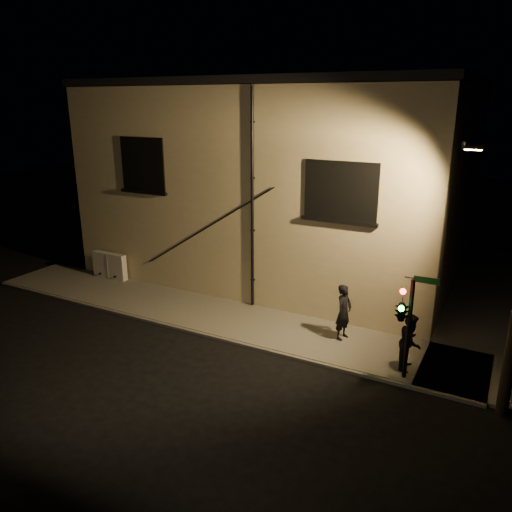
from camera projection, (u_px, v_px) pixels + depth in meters
The scene contains 7 objects.
ground at pixel (258, 349), 16.64m from camera, with size 90.00×90.00×0.00m, color black.
sidewalk at pixel (337, 308), 19.77m from camera, with size 21.00×16.00×0.12m.
building at pixel (290, 176), 24.25m from camera, with size 16.20×12.23×8.80m.
utility_cabinet at pixel (110, 265), 22.80m from camera, with size 1.80×0.30×1.18m, color silver.
pedestrian_a at pixel (344, 312), 16.85m from camera, with size 0.71×0.46×1.94m, color black.
pedestrian_b at pixel (410, 342), 14.97m from camera, with size 0.86×0.67×1.77m, color black.
traffic_signal at pixel (402, 310), 14.10m from camera, with size 1.35×1.88×3.19m.
Camera 1 is at (6.97, -13.23, 7.94)m, focal length 35.00 mm.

